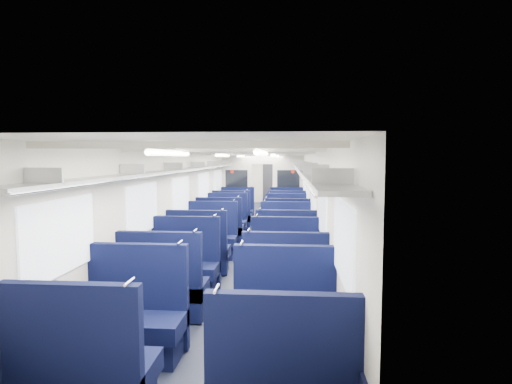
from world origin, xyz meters
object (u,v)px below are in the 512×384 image
Objects in this scene: seat_13 at (286,232)px; seat_18 at (237,213)px; seat_6 at (184,269)px; seat_19 at (287,213)px; seat_2 at (134,322)px; end_door at (270,182)px; seat_0 at (83,377)px; seat_14 at (226,224)px; seat_9 at (286,253)px; seat_3 at (284,325)px; seat_10 at (211,240)px; seat_16 at (232,218)px; bulkhead at (262,187)px; seat_17 at (287,218)px; seat_4 at (164,291)px; seat_11 at (286,241)px; seat_15 at (286,225)px; seat_12 at (220,230)px; seat_8 at (199,253)px; seat_7 at (286,270)px; seat_5 at (285,291)px.

seat_18 is at bearing 115.71° from seat_13.
seat_6 and seat_13 have the same top height.
seat_2 is at bearing -100.26° from seat_19.
end_door reaches higher than seat_13.
seat_6 is at bearing -115.54° from seat_13.
seat_0 is 7.97m from seat_14.
seat_3 is at bearing -90.00° from seat_9.
seat_10 is 4.52m from seat_18.
seat_16 is (-1.66, 2.30, 0.00)m from seat_13.
seat_16 is (0.00, 9.11, 0.00)m from seat_0.
seat_18 is at bearing 90.00° from seat_2.
seat_17 is (0.83, -1.52, -0.84)m from bulkhead.
seat_4 is 3.91m from seat_11.
seat_15 is at bearing -73.32° from bulkhead.
seat_3 and seat_12 have the same top height.
seat_0 and seat_6 have the same top height.
seat_3 and seat_18 have the same top height.
seat_9 is (1.66, 0.15, 0.00)m from seat_8.
seat_4 and seat_16 have the same top height.
bulkhead is 7.36m from seat_7.
seat_7 and seat_10 have the same top height.
seat_2 is 1.00× the size of seat_15.
seat_11 is (1.66, 0.02, 0.00)m from seat_10.
seat_15 is at bearing 90.00° from seat_5.
seat_5 is 6.99m from seat_16.
bulkhead reaches higher than seat_7.
seat_6 is 1.00× the size of seat_14.
seat_3 is 1.00× the size of seat_12.
seat_8 is at bearing -90.00° from seat_12.
seat_11 is (0.00, 1.15, 0.00)m from seat_9.
seat_18 is at bearing 101.81° from seat_5.
seat_12 and seat_17 have the same top height.
seat_12 is (-1.66, 4.62, 0.00)m from seat_5.
seat_6 is (0.00, 1.12, 0.00)m from seat_4.
seat_18 is (0.00, 8.04, 0.00)m from seat_4.
seat_7 is (1.66, 1.18, 0.00)m from seat_4.
seat_14 is (-1.66, 4.56, 0.00)m from seat_7.
seat_2 is at bearing -106.33° from seat_13.
seat_7 is at bearing -90.00° from seat_13.
seat_0 is 1.00× the size of seat_8.
seat_4 and seat_8 have the same top height.
seat_13 is at bearing -64.29° from seat_18.
seat_7 is 4.85m from seat_14.
seat_5 is at bearing -73.63° from seat_14.
seat_2 is 2.19m from seat_6.
seat_15 and seat_16 have the same top height.
end_door is 1.58× the size of seat_14.
seat_10 is at bearing -94.16° from end_door.
seat_4 and seat_15 have the same top height.
seat_17 is at bearing 1.65° from seat_16.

